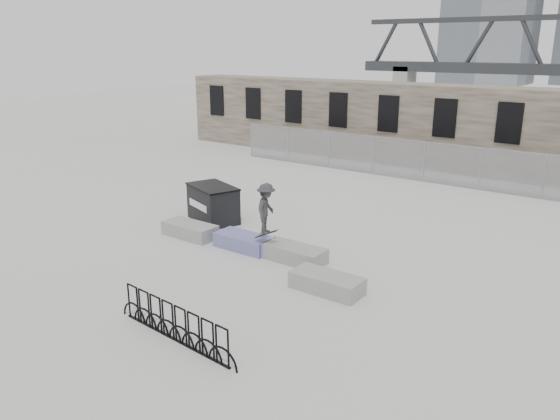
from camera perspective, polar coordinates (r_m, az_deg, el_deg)
The scene contains 10 objects.
ground at distance 17.63m, azimuth -0.98°, elevation -4.82°, with size 120.00×120.00×0.00m, color beige.
stone_wall at distance 31.21m, azimuth 17.55°, elevation 8.20°, with size 36.00×2.58×4.50m.
chainlink_fence at distance 27.94m, azimuth 14.78°, elevation 4.96°, with size 22.06×0.06×2.02m.
planter_far_left at distance 19.56m, azimuth -9.39°, elevation -2.02°, with size 2.00×0.90×0.48m.
planter_center_left at distance 18.19m, azimuth -3.78°, elevation -3.27°, with size 2.00×0.90×0.48m.
planter_center_right at distance 17.15m, azimuth 1.51°, elevation -4.52°, with size 2.00×0.90×0.48m.
planter_offset at distance 15.16m, azimuth 4.92°, elevation -7.53°, with size 2.00×0.90×0.48m.
dumpster at distance 21.06m, azimuth -7.00°, elevation 0.70°, with size 2.44×1.94×1.40m.
bike_rack at distance 12.89m, azimuth -10.99°, elevation -11.54°, with size 4.03×0.35×0.90m.
skateboarder at distance 17.01m, azimuth -1.45°, elevation 0.14°, with size 0.91×1.18×1.82m.
Camera 1 is at (9.95, -13.04, 6.48)m, focal length 35.00 mm.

